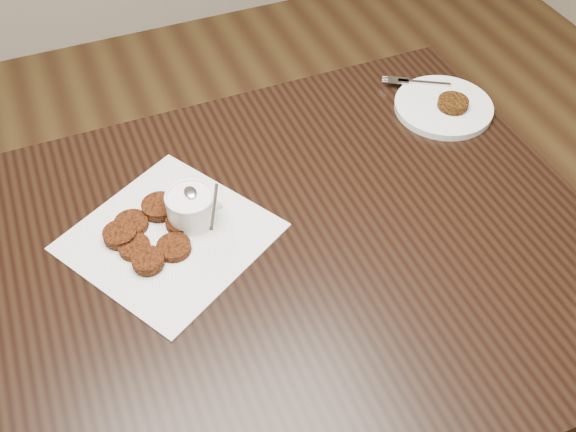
% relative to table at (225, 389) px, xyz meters
% --- Properties ---
extents(table, '(1.33, 0.86, 0.75)m').
position_rel_table_xyz_m(table, '(0.00, 0.00, 0.00)').
color(table, black).
rests_on(table, floor).
extents(napkin, '(0.40, 0.40, 0.00)m').
position_rel_table_xyz_m(napkin, '(-0.03, 0.10, 0.38)').
color(napkin, silver).
rests_on(napkin, table).
extents(sauce_ramekin, '(0.15, 0.15, 0.12)m').
position_rel_table_xyz_m(sauce_ramekin, '(0.01, 0.12, 0.44)').
color(sauce_ramekin, white).
rests_on(sauce_ramekin, napkin).
extents(patty_cluster, '(0.21, 0.21, 0.02)m').
position_rel_table_xyz_m(patty_cluster, '(-0.07, 0.11, 0.39)').
color(patty_cluster, '#66270D').
rests_on(patty_cluster, napkin).
extents(plate_with_patty, '(0.27, 0.27, 0.03)m').
position_rel_table_xyz_m(plate_with_patty, '(0.57, 0.22, 0.39)').
color(plate_with_patty, white).
rests_on(plate_with_patty, table).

